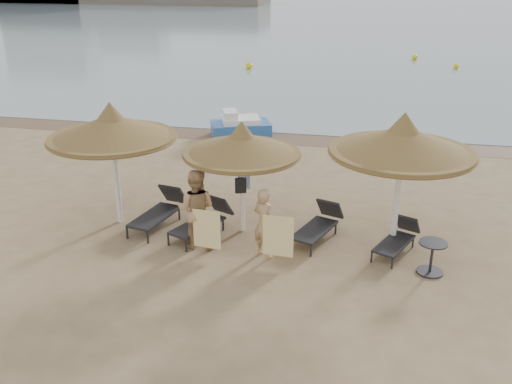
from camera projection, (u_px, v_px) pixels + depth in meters
ground at (253, 259)px, 12.70m from camera, size 160.00×160.00×0.00m
sea at (366, 5)px, 85.23m from camera, size 200.00×140.00×0.03m
wet_sand_strip at (306, 139)px, 21.22m from camera, size 200.00×1.60×0.01m
palapa_left at (112, 128)px, 13.63m from camera, size 3.13×3.13×3.10m
palapa_center at (242, 145)px, 13.24m from camera, size 2.80×2.80×2.78m
palapa_right at (403, 141)px, 12.36m from camera, size 3.22×3.22×3.19m
lounger_far_left at (160, 210)px, 14.28m from camera, size 1.01×2.01×0.86m
lounger_near_left at (204, 219)px, 13.79m from camera, size 1.26×1.91×0.82m
lounger_near_right at (319, 224)px, 13.58m from camera, size 1.16×1.88×0.80m
lounger_far_right at (398, 238)px, 12.98m from camera, size 1.12×1.67×0.71m
side_table at (431, 259)px, 12.04m from camera, size 0.60×0.60×0.72m
person_left at (196, 203)px, 12.88m from camera, size 1.04×0.70×2.19m
person_right at (264, 218)px, 12.49m from camera, size 1.04×0.94×1.90m
towel_left at (207, 229)px, 12.67m from camera, size 0.66×0.09×0.92m
towel_right at (278, 236)px, 12.30m from camera, size 0.68×0.06×0.96m
bag_patterned at (244, 182)px, 13.78m from camera, size 0.31×0.16×0.37m
bag_dark at (241, 185)px, 13.46m from camera, size 0.28×0.18×0.37m
pedal_boat at (240, 127)px, 21.47m from camera, size 2.49×1.99×1.01m
buoy_left at (249, 66)px, 34.93m from camera, size 0.40×0.40×0.40m
buoy_mid at (415, 57)px, 38.15m from camera, size 0.36×0.36×0.36m
buoy_extra at (456, 66)px, 35.00m from camera, size 0.33×0.33×0.33m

